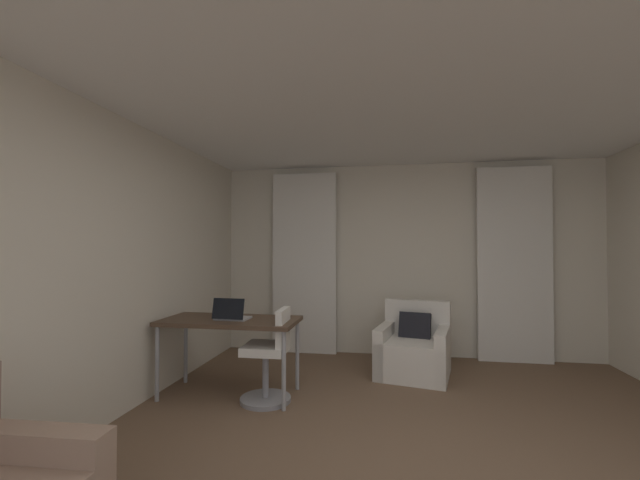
% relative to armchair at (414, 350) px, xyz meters
% --- Properties ---
extents(wall_window, '(5.12, 0.06, 2.60)m').
position_rel_armchair_xyz_m(wall_window, '(-0.07, 0.85, 1.02)').
color(wall_window, beige).
rests_on(wall_window, ground).
extents(wall_left, '(0.06, 6.12, 2.60)m').
position_rel_armchair_xyz_m(wall_left, '(-2.60, -2.18, 1.02)').
color(wall_left, beige).
rests_on(wall_left, ground).
extents(ceiling, '(5.12, 6.12, 0.06)m').
position_rel_armchair_xyz_m(ceiling, '(-0.07, -2.18, 2.35)').
color(ceiling, white).
rests_on(ceiling, wall_left).
extents(curtain_left_panel, '(0.90, 0.06, 2.50)m').
position_rel_armchair_xyz_m(curtain_left_panel, '(-1.45, 0.72, 0.97)').
color(curtain_left_panel, silver).
rests_on(curtain_left_panel, ground).
extents(curtain_right_panel, '(0.90, 0.06, 2.50)m').
position_rel_armchair_xyz_m(curtain_right_panel, '(1.30, 0.72, 0.97)').
color(curtain_right_panel, silver).
rests_on(curtain_right_panel, ground).
extents(armchair, '(0.91, 0.92, 0.82)m').
position_rel_armchair_xyz_m(armchair, '(0.00, 0.00, 0.00)').
color(armchair, silver).
rests_on(armchair, ground).
extents(desk, '(1.34, 0.64, 0.75)m').
position_rel_armchair_xyz_m(desk, '(-1.84, -0.96, 0.41)').
color(desk, '#4C3828').
rests_on(desk, ground).
extents(desk_chair, '(0.48, 0.48, 0.88)m').
position_rel_armchair_xyz_m(desk_chair, '(-1.40, -1.05, 0.11)').
color(desk_chair, gray).
rests_on(desk_chair, ground).
extents(laptop, '(0.33, 0.26, 0.22)m').
position_rel_armchair_xyz_m(laptop, '(-1.81, -1.00, 0.52)').
color(laptop, '#ADADB2').
rests_on(laptop, desk).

